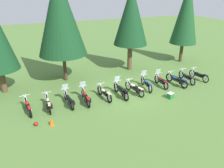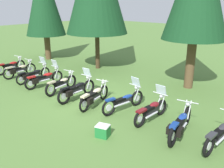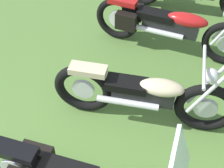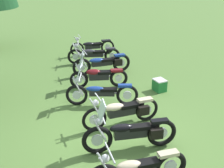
# 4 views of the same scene
# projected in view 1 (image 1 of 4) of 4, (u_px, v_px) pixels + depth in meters

# --- Properties ---
(ground_plane) EXTENTS (80.00, 80.00, 0.00)m
(ground_plane) POSITION_uv_depth(u_px,v_px,m) (126.00, 94.00, 17.44)
(ground_plane) COLOR #547A38
(motorcycle_0) EXTENTS (0.73, 2.22, 1.01)m
(motorcycle_0) POSITION_uv_depth(u_px,v_px,m) (28.00, 106.00, 14.75)
(motorcycle_0) COLOR black
(motorcycle_0) RESTS_ON ground_plane
(motorcycle_1) EXTENTS (0.69, 2.20, 1.02)m
(motorcycle_1) POSITION_uv_depth(u_px,v_px,m) (48.00, 103.00, 15.07)
(motorcycle_1) COLOR black
(motorcycle_1) RESTS_ON ground_plane
(motorcycle_2) EXTENTS (0.69, 2.35, 1.35)m
(motorcycle_2) POSITION_uv_depth(u_px,v_px,m) (69.00, 99.00, 15.62)
(motorcycle_2) COLOR black
(motorcycle_2) RESTS_ON ground_plane
(motorcycle_3) EXTENTS (0.61, 2.40, 1.37)m
(motorcycle_3) POSITION_uv_depth(u_px,v_px,m) (86.00, 97.00, 15.97)
(motorcycle_3) COLOR black
(motorcycle_3) RESTS_ON ground_plane
(motorcycle_4) EXTENTS (0.69, 2.22, 1.02)m
(motorcycle_4) POSITION_uv_depth(u_px,v_px,m) (104.00, 93.00, 16.53)
(motorcycle_4) COLOR black
(motorcycle_4) RESTS_ON ground_plane
(motorcycle_5) EXTENTS (0.71, 2.41, 1.39)m
(motorcycle_5) POSITION_uv_depth(u_px,v_px,m) (121.00, 90.00, 16.86)
(motorcycle_5) COLOR black
(motorcycle_5) RESTS_ON ground_plane
(motorcycle_6) EXTENTS (0.86, 2.28, 1.01)m
(motorcycle_6) POSITION_uv_depth(u_px,v_px,m) (135.00, 88.00, 17.27)
(motorcycle_6) COLOR black
(motorcycle_6) RESTS_ON ground_plane
(motorcycle_7) EXTENTS (0.68, 2.34, 1.37)m
(motorcycle_7) POSITION_uv_depth(u_px,v_px,m) (146.00, 83.00, 18.15)
(motorcycle_7) COLOR black
(motorcycle_7) RESTS_ON ground_plane
(motorcycle_8) EXTENTS (0.68, 2.14, 1.35)m
(motorcycle_8) POSITION_uv_depth(u_px,v_px,m) (161.00, 81.00, 18.59)
(motorcycle_8) COLOR black
(motorcycle_8) RESTS_ON ground_plane
(motorcycle_9) EXTENTS (0.90, 2.43, 1.03)m
(motorcycle_9) POSITION_uv_depth(u_px,v_px,m) (177.00, 80.00, 18.78)
(motorcycle_9) COLOR black
(motorcycle_9) RESTS_ON ground_plane
(motorcycle_10) EXTENTS (0.72, 2.35, 1.01)m
(motorcycle_10) POSITION_uv_depth(u_px,v_px,m) (187.00, 77.00, 19.46)
(motorcycle_10) COLOR black
(motorcycle_10) RESTS_ON ground_plane
(motorcycle_11) EXTENTS (0.65, 2.19, 0.99)m
(motorcycle_11) POSITION_uv_depth(u_px,v_px,m) (199.00, 75.00, 19.87)
(motorcycle_11) COLOR black
(motorcycle_11) RESTS_ON ground_plane
(pine_tree_1) EXTENTS (4.08, 4.08, 9.07)m
(pine_tree_1) POSITION_uv_depth(u_px,v_px,m) (60.00, 14.00, 17.63)
(pine_tree_1) COLOR #42301E
(pine_tree_1) RESTS_ON ground_plane
(pine_tree_2) EXTENTS (3.26, 3.26, 8.08)m
(pine_tree_2) POSITION_uv_depth(u_px,v_px,m) (131.00, 16.00, 20.35)
(pine_tree_2) COLOR brown
(pine_tree_2) RESTS_ON ground_plane
(pine_tree_3) EXTENTS (2.84, 2.84, 8.66)m
(pine_tree_3) POSITION_uv_depth(u_px,v_px,m) (186.00, 12.00, 22.68)
(pine_tree_3) COLOR #42301E
(pine_tree_3) RESTS_ON ground_plane
(picnic_cooler) EXTENTS (0.55, 0.50, 0.43)m
(picnic_cooler) POSITION_uv_depth(u_px,v_px,m) (170.00, 96.00, 16.66)
(picnic_cooler) COLOR #1E7233
(picnic_cooler) RESTS_ON ground_plane
(traffic_cone) EXTENTS (0.32, 0.32, 0.48)m
(traffic_cone) POSITION_uv_depth(u_px,v_px,m) (51.00, 122.00, 13.42)
(traffic_cone) COLOR #EA590F
(traffic_cone) RESTS_ON ground_plane
(dropped_helmet) EXTENTS (0.26, 0.26, 0.26)m
(dropped_helmet) POSITION_uv_depth(u_px,v_px,m) (36.00, 124.00, 13.41)
(dropped_helmet) COLOR maroon
(dropped_helmet) RESTS_ON ground_plane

